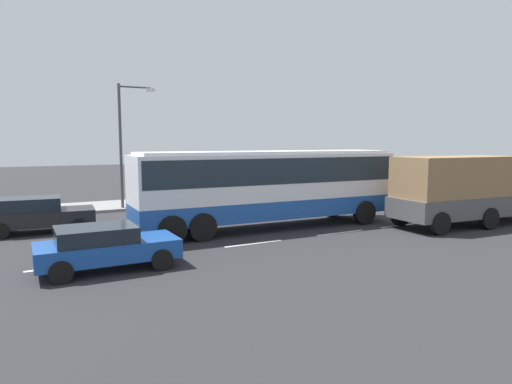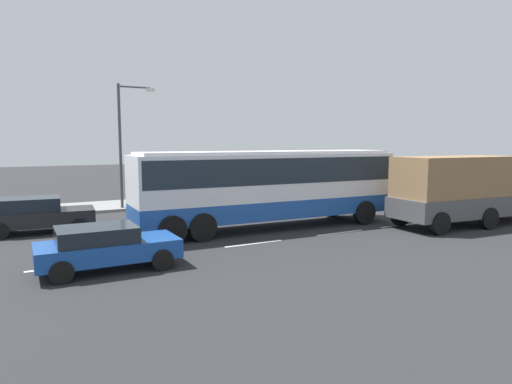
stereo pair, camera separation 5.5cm
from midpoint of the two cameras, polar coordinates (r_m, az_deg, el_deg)
The scene contains 10 objects.
ground_plane at distance 21.06m, azimuth 4.04°, elevation -4.03°, with size 120.00×120.00×0.00m, color #28282B.
sidewalk_curb at distance 29.31m, azimuth -5.99°, elevation -0.94°, with size 80.00×4.00×0.15m, color gray.
lane_centreline at distance 21.25m, azimuth 16.93°, elevation -4.19°, with size 41.57×0.16×0.01m.
coach_bus at distance 19.69m, azimuth 1.61°, elevation 1.47°, with size 12.02×3.08×3.41m.
cargo_truck at distance 22.65m, azimuth 25.39°, elevation 0.44°, with size 8.18×3.03×3.16m.
car_blue_saloon at distance 14.15m, azimuth -18.75°, elevation -6.55°, with size 4.09×1.93×1.34m.
car_black_sedan at distance 20.92m, azimuth -26.07°, elevation -2.54°, with size 4.33×2.27×1.50m.
pedestrian_near_curb at distance 28.91m, azimuth -2.49°, elevation 0.93°, with size 0.32×0.32×1.57m.
pedestrian_at_crossing at distance 29.94m, azimuth 0.14°, elevation 1.16°, with size 0.32×0.32×1.60m.
street_lamp at distance 25.91m, azimuth -16.51°, elevation 6.82°, with size 2.06×0.24×6.82m.
Camera 2 is at (-11.27, -17.38, 3.82)m, focal length 31.39 mm.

